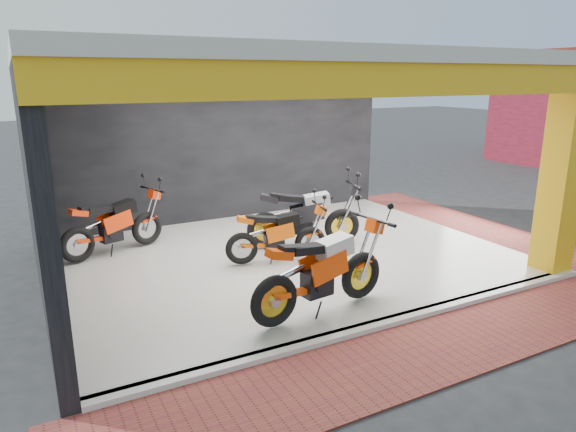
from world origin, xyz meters
name	(u,v)px	position (x,y,z in m)	size (l,w,h in m)	color
ground	(347,299)	(0.00, 0.00, 0.00)	(80.00, 80.00, 0.00)	#2D2D30
showroom_floor	(287,257)	(0.00, 2.00, 0.05)	(8.00, 6.00, 0.10)	white
showroom_ceiling	(287,61)	(0.00, 2.00, 3.60)	(8.40, 6.40, 0.20)	beige
back_wall	(225,148)	(0.00, 5.10, 1.75)	(8.20, 0.20, 3.50)	black
left_wall	(35,191)	(-4.10, 2.00, 1.75)	(0.20, 6.20, 3.50)	black
corner_column	(562,175)	(3.75, -0.75, 1.75)	(0.50, 0.50, 3.50)	gold
header_beam_front	(402,80)	(0.00, -1.00, 3.30)	(8.40, 0.30, 0.40)	gold
header_beam_right	(458,78)	(4.00, 2.00, 3.30)	(0.30, 6.40, 0.40)	gold
floor_kerb	(389,323)	(0.00, -1.02, 0.05)	(8.00, 0.20, 0.10)	white
paver_front	(428,351)	(0.00, -1.80, 0.01)	(9.00, 1.40, 0.03)	brown
paver_right	(471,225)	(4.80, 2.00, 0.01)	(1.40, 7.00, 0.03)	brown
moto_hero	(362,253)	(0.03, -0.29, 0.83)	(2.40, 0.89, 1.47)	#F5460A
moto_row_a	(342,209)	(1.25, 2.04, 0.82)	(2.36, 0.88, 1.45)	black
moto_row_b	(310,227)	(0.27, 1.61, 0.70)	(1.96, 0.72, 1.20)	#FF620A
moto_row_d	(146,213)	(-2.18, 3.80, 0.76)	(2.18, 0.81, 1.33)	#FF380A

